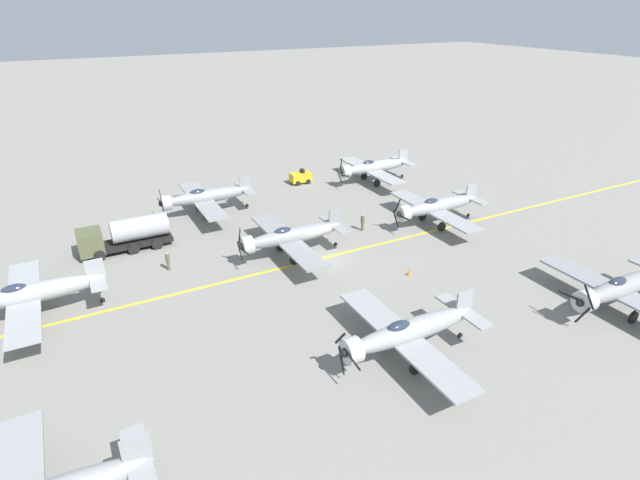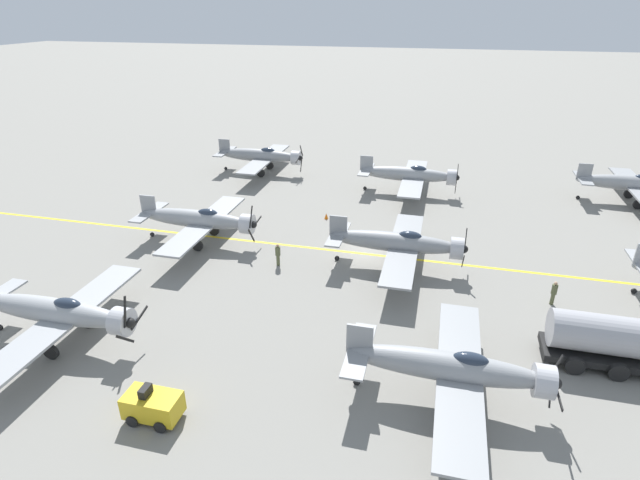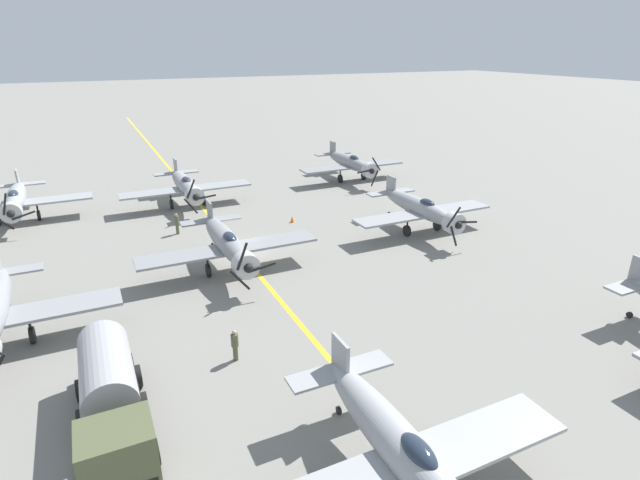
{
  "view_description": "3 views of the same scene",
  "coord_description": "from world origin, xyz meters",
  "px_view_note": "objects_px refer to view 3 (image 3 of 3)",
  "views": [
    {
      "loc": [
        -34.66,
        18.66,
        20.54
      ],
      "look_at": [
        -3.99,
        2.52,
        3.99
      ],
      "focal_mm": 28.0,
      "sensor_mm": 36.0,
      "label": 1
    },
    {
      "loc": [
        34.37,
        4.86,
        17.64
      ],
      "look_at": [
        1.93,
        -3.3,
        1.72
      ],
      "focal_mm": 28.0,
      "sensor_mm": 36.0,
      "label": 2
    },
    {
      "loc": [
        9.28,
        33.05,
        14.44
      ],
      "look_at": [
        -3.9,
        5.42,
        2.33
      ],
      "focal_mm": 28.0,
      "sensor_mm": 36.0,
      "label": 3
    }
  ],
  "objects_px": {
    "airplane_mid_center": "(227,243)",
    "ground_crew_inspecting": "(177,223)",
    "airplane_near_right": "(15,199)",
    "airplane_mid_left": "(421,208)",
    "airplane_far_center": "(404,452)",
    "ground_crew_walking": "(235,344)",
    "airplane_near_left": "(351,163)",
    "traffic_cone": "(292,219)",
    "fuel_tanker": "(111,399)",
    "airplane_near_center": "(185,185)"
  },
  "relations": [
    {
      "from": "airplane_near_left",
      "to": "airplane_near_right",
      "type": "height_order",
      "value": "airplane_near_right"
    },
    {
      "from": "airplane_mid_left",
      "to": "airplane_near_right",
      "type": "bearing_deg",
      "value": -44.92
    },
    {
      "from": "airplane_mid_left",
      "to": "fuel_tanker",
      "type": "distance_m",
      "value": 27.86
    },
    {
      "from": "airplane_near_center",
      "to": "airplane_near_right",
      "type": "distance_m",
      "value": 14.14
    },
    {
      "from": "airplane_mid_left",
      "to": "fuel_tanker",
      "type": "height_order",
      "value": "airplane_mid_left"
    },
    {
      "from": "airplane_near_left",
      "to": "ground_crew_walking",
      "type": "distance_m",
      "value": 35.14
    },
    {
      "from": "airplane_far_center",
      "to": "fuel_tanker",
      "type": "height_order",
      "value": "airplane_far_center"
    },
    {
      "from": "airplane_mid_center",
      "to": "airplane_mid_left",
      "type": "bearing_deg",
      "value": -171.08
    },
    {
      "from": "fuel_tanker",
      "to": "ground_crew_inspecting",
      "type": "bearing_deg",
      "value": -106.81
    },
    {
      "from": "fuel_tanker",
      "to": "ground_crew_inspecting",
      "type": "relative_size",
      "value": 4.57
    },
    {
      "from": "airplane_far_center",
      "to": "ground_crew_walking",
      "type": "height_order",
      "value": "airplane_far_center"
    },
    {
      "from": "airplane_far_center",
      "to": "fuel_tanker",
      "type": "relative_size",
      "value": 1.5
    },
    {
      "from": "airplane_near_right",
      "to": "ground_crew_inspecting",
      "type": "xyz_separation_m",
      "value": [
        -11.79,
        8.95,
        -1.06
      ]
    },
    {
      "from": "airplane_near_left",
      "to": "airplane_near_right",
      "type": "bearing_deg",
      "value": -10.78
    },
    {
      "from": "airplane_mid_center",
      "to": "airplane_near_left",
      "type": "height_order",
      "value": "airplane_mid_center"
    },
    {
      "from": "airplane_mid_center",
      "to": "ground_crew_inspecting",
      "type": "xyz_separation_m",
      "value": [
        1.82,
        -8.63,
        -1.06
      ]
    },
    {
      "from": "ground_crew_walking",
      "to": "traffic_cone",
      "type": "height_order",
      "value": "ground_crew_walking"
    },
    {
      "from": "airplane_near_right",
      "to": "traffic_cone",
      "type": "bearing_deg",
      "value": 146.38
    },
    {
      "from": "airplane_mid_left",
      "to": "fuel_tanker",
      "type": "xyz_separation_m",
      "value": [
        24.47,
        13.31,
        -0.5
      ]
    },
    {
      "from": "airplane_far_center",
      "to": "ground_crew_inspecting",
      "type": "xyz_separation_m",
      "value": [
        2.02,
        -28.99,
        -1.06
      ]
    },
    {
      "from": "ground_crew_inspecting",
      "to": "traffic_cone",
      "type": "distance_m",
      "value": 9.59
    },
    {
      "from": "ground_crew_walking",
      "to": "ground_crew_inspecting",
      "type": "height_order",
      "value": "ground_crew_inspecting"
    },
    {
      "from": "airplane_near_left",
      "to": "ground_crew_walking",
      "type": "height_order",
      "value": "airplane_near_left"
    },
    {
      "from": "airplane_far_center",
      "to": "fuel_tanker",
      "type": "distance_m",
      "value": 11.4
    },
    {
      "from": "fuel_tanker",
      "to": "airplane_far_center",
      "type": "bearing_deg",
      "value": 138.15
    },
    {
      "from": "airplane_near_right",
      "to": "ground_crew_walking",
      "type": "xyz_separation_m",
      "value": [
        -11.05,
        27.8,
        -1.1
      ]
    },
    {
      "from": "airplane_mid_center",
      "to": "airplane_near_left",
      "type": "bearing_deg",
      "value": -130.47
    },
    {
      "from": "ground_crew_walking",
      "to": "airplane_mid_center",
      "type": "bearing_deg",
      "value": -104.1
    },
    {
      "from": "airplane_far_center",
      "to": "ground_crew_inspecting",
      "type": "bearing_deg",
      "value": -100.35
    },
    {
      "from": "airplane_near_right",
      "to": "ground_crew_inspecting",
      "type": "height_order",
      "value": "airplane_near_right"
    },
    {
      "from": "airplane_far_center",
      "to": "ground_crew_inspecting",
      "type": "height_order",
      "value": "airplane_far_center"
    },
    {
      "from": "airplane_mid_left",
      "to": "airplane_near_right",
      "type": "relative_size",
      "value": 1.0
    },
    {
      "from": "airplane_near_right",
      "to": "fuel_tanker",
      "type": "distance_m",
      "value": 30.81
    },
    {
      "from": "airplane_near_left",
      "to": "airplane_far_center",
      "type": "distance_m",
      "value": 42.26
    },
    {
      "from": "airplane_mid_center",
      "to": "airplane_far_center",
      "type": "xyz_separation_m",
      "value": [
        -0.2,
        20.36,
        0.0
      ]
    },
    {
      "from": "airplane_mid_center",
      "to": "traffic_cone",
      "type": "bearing_deg",
      "value": -129.64
    },
    {
      "from": "airplane_mid_left",
      "to": "fuel_tanker",
      "type": "relative_size",
      "value": 1.5
    },
    {
      "from": "airplane_near_left",
      "to": "airplane_near_center",
      "type": "relative_size",
      "value": 1.0
    },
    {
      "from": "airplane_mid_left",
      "to": "airplane_far_center",
      "type": "bearing_deg",
      "value": 37.42
    },
    {
      "from": "airplane_near_left",
      "to": "airplane_near_center",
      "type": "height_order",
      "value": "airplane_near_center"
    },
    {
      "from": "airplane_mid_center",
      "to": "ground_crew_inspecting",
      "type": "distance_m",
      "value": 8.89
    },
    {
      "from": "airplane_mid_left",
      "to": "traffic_cone",
      "type": "bearing_deg",
      "value": -53.15
    },
    {
      "from": "airplane_near_center",
      "to": "ground_crew_walking",
      "type": "distance_m",
      "value": 26.31
    },
    {
      "from": "airplane_near_right",
      "to": "airplane_near_left",
      "type": "bearing_deg",
      "value": 172.17
    },
    {
      "from": "airplane_mid_center",
      "to": "airplane_near_left",
      "type": "distance_m",
      "value": 25.84
    },
    {
      "from": "airplane_near_center",
      "to": "fuel_tanker",
      "type": "xyz_separation_m",
      "value": [
        8.71,
        28.65,
        -0.5
      ]
    },
    {
      "from": "airplane_far_center",
      "to": "traffic_cone",
      "type": "relative_size",
      "value": 21.82
    },
    {
      "from": "ground_crew_inspecting",
      "to": "airplane_near_right",
      "type": "bearing_deg",
      "value": -37.18
    },
    {
      "from": "ground_crew_walking",
      "to": "ground_crew_inspecting",
      "type": "bearing_deg",
      "value": -92.27
    },
    {
      "from": "airplane_near_left",
      "to": "airplane_mid_left",
      "type": "bearing_deg",
      "value": 69.87
    }
  ]
}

